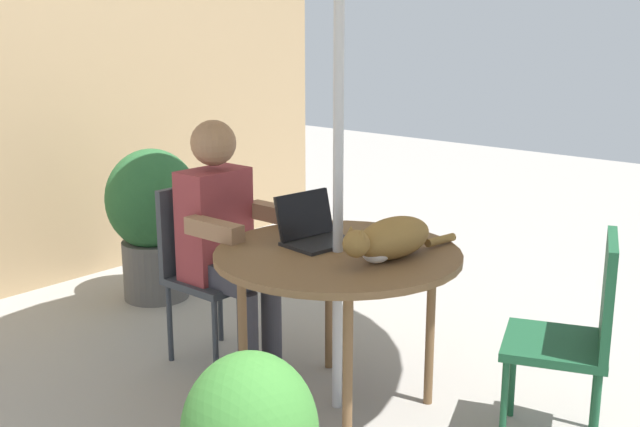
% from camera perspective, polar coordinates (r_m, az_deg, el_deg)
% --- Properties ---
extents(ground_plane, '(14.00, 14.00, 0.00)m').
position_cam_1_polar(ground_plane, '(3.65, 1.23, -13.71)').
color(ground_plane, gray).
extents(fence_back, '(5.10, 0.08, 1.93)m').
position_cam_1_polar(fence_back, '(5.24, -20.40, 5.11)').
color(fence_back, tan).
rests_on(fence_back, ground).
extents(patio_table, '(1.06, 1.06, 0.72)m').
position_cam_1_polar(patio_table, '(3.39, 1.29, -3.67)').
color(patio_table, brown).
rests_on(patio_table, ground).
extents(chair_occupied, '(0.40, 0.40, 0.88)m').
position_cam_1_polar(chair_occupied, '(4.01, -8.33, -3.24)').
color(chair_occupied, '#33383F').
rests_on(chair_occupied, ground).
extents(chair_empty, '(0.52, 0.52, 0.88)m').
position_cam_1_polar(chair_empty, '(3.29, 18.19, -7.72)').
color(chair_empty, '#194C2D').
rests_on(chair_empty, ground).
extents(person_seated, '(0.48, 0.48, 1.22)m').
position_cam_1_polar(person_seated, '(3.85, -6.88, -1.29)').
color(person_seated, maroon).
rests_on(person_seated, ground).
extents(laptop, '(0.33, 0.29, 0.21)m').
position_cam_1_polar(laptop, '(3.49, -0.57, -1.08)').
color(laptop, black).
rests_on(laptop, patio_table).
extents(cat, '(0.65, 0.22, 0.17)m').
position_cam_1_polar(cat, '(3.26, 5.06, -1.87)').
color(cat, olive).
rests_on(cat, patio_table).
extents(potted_plant_near_fence, '(0.56, 0.56, 0.93)m').
position_cam_1_polar(potted_plant_near_fence, '(4.91, -11.96, -0.14)').
color(potted_plant_near_fence, '#595654').
rests_on(potted_plant_near_fence, ground).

